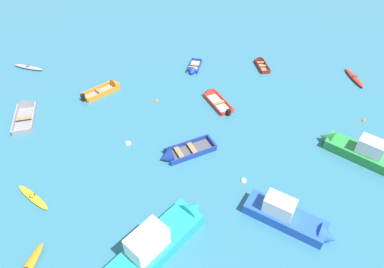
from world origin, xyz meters
name	(u,v)px	position (x,y,z in m)	size (l,w,h in m)	color
kayak_grey_cluster_inner	(28,67)	(-18.15, 28.08, 0.16)	(3.57, 1.33, 0.34)	gray
rowboat_deep_blue_back_row_right	(193,70)	(-0.86, 29.13, 0.15)	(1.45, 3.15, 1.03)	beige
rowboat_red_center	(213,96)	(1.42, 24.57, 0.17)	(3.07, 3.98, 1.19)	beige
rowboat_orange_distant_center	(109,88)	(-8.56, 25.02, 0.21)	(3.47, 3.67, 1.16)	gray
motor_launch_green_foreground_center	(356,149)	(12.45, 18.17, 0.60)	(5.48, 4.35, 2.15)	#288C3D
kayak_yellow_back_row_left	(33,197)	(-9.93, 11.95, 0.15)	(2.99, 2.10, 0.30)	yellow
motor_launch_blue_far_right	(291,218)	(6.77, 11.58, 0.59)	(5.64, 3.74, 2.06)	blue
rowboat_maroon_midfield_left	(260,63)	(6.22, 31.33, 0.17)	(1.60, 3.15, 0.87)	#99754C
motor_launch_turquoise_far_back	(162,237)	(-0.84, 9.48, 0.74)	(5.44, 6.55, 2.58)	teal
rowboat_grey_near_right	(26,110)	(-14.81, 20.96, 0.22)	(2.90, 4.69, 1.44)	gray
rowboat_deep_blue_near_camera	(176,154)	(-0.97, 16.70, 0.21)	(4.46, 3.47, 1.39)	#4C4C51
kayak_red_back_row_center	(354,78)	(15.45, 29.14, 0.17)	(1.32, 3.69, 0.35)	red
mooring_buoy_between_boats_right	(157,101)	(-3.69, 23.62, 0.00)	(0.33, 0.33, 0.33)	orange
mooring_buoy_trailing	(128,144)	(-4.93, 17.74, 0.00)	(0.46, 0.46, 0.46)	silver
mooring_buoy_far_field	(243,181)	(4.04, 14.79, 0.00)	(0.42, 0.42, 0.42)	silver
mooring_buoy_midfield	(363,121)	(14.43, 22.41, 0.00)	(0.32, 0.32, 0.32)	orange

